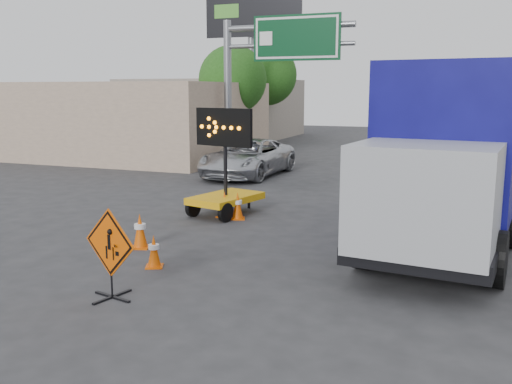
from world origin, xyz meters
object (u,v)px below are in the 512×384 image
Objects in this scene: pickup_truck at (248,158)px; construction_sign at (110,251)px; arrow_board at (226,192)px; box_truck at (455,163)px.

construction_sign is at bearing -75.71° from pickup_truck.
construction_sign is 0.52× the size of arrow_board.
pickup_truck is 11.90m from box_truck.
construction_sign is 0.29× the size of pickup_truck.
box_truck is at bearing 62.67° from construction_sign.
box_truck reaches higher than construction_sign.
arrow_board is at bearing 111.24° from construction_sign.
construction_sign is 7.03m from arrow_board.
construction_sign is 14.70m from pickup_truck.
box_truck reaches higher than pickup_truck.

